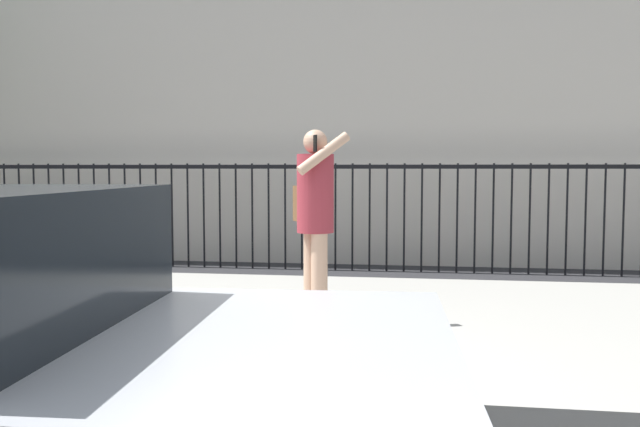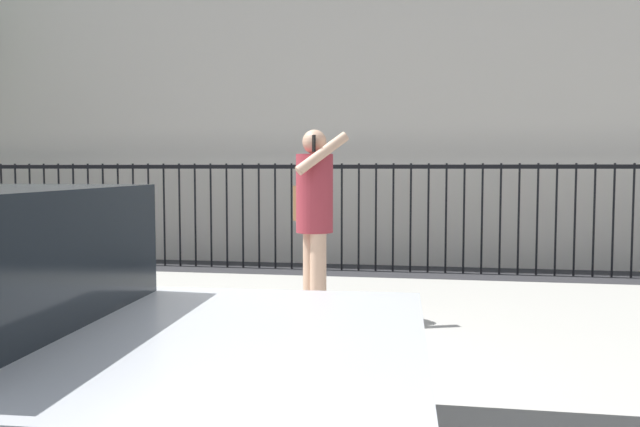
{
  "view_description": "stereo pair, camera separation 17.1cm",
  "coord_description": "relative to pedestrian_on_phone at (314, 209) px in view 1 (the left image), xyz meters",
  "views": [
    {
      "loc": [
        1.81,
        -3.85,
        1.53
      ],
      "look_at": [
        0.91,
        2.42,
        1.09
      ],
      "focal_mm": 36.97,
      "sensor_mm": 36.0,
      "label": 1
    },
    {
      "loc": [
        1.97,
        -3.82,
        1.53
      ],
      "look_at": [
        0.91,
        2.42,
        1.09
      ],
      "focal_mm": 36.97,
      "sensor_mm": 36.0,
      "label": 2
    }
  ],
  "objects": [
    {
      "name": "ground_plane",
      "position": [
        -0.89,
        -2.14,
        -1.16
      ],
      "size": [
        60.0,
        60.0,
        0.0
      ],
      "primitive_type": "plane",
      "color": "#28282B"
    },
    {
      "name": "sidewalk",
      "position": [
        -0.89,
        0.06,
        -1.08
      ],
      "size": [
        28.0,
        4.4,
        0.15
      ],
      "primitive_type": "cube",
      "color": "#9E9B93",
      "rests_on": "ground"
    },
    {
      "name": "iron_fence",
      "position": [
        -0.89,
        3.76,
        -0.14
      ],
      "size": [
        12.03,
        0.04,
        1.6
      ],
      "color": "black",
      "rests_on": "ground"
    },
    {
      "name": "pedestrian_on_phone",
      "position": [
        0.0,
        0.0,
        0.0
      ],
      "size": [
        0.61,
        0.72,
        1.73
      ],
      "color": "tan",
      "rests_on": "sidewalk"
    }
  ]
}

